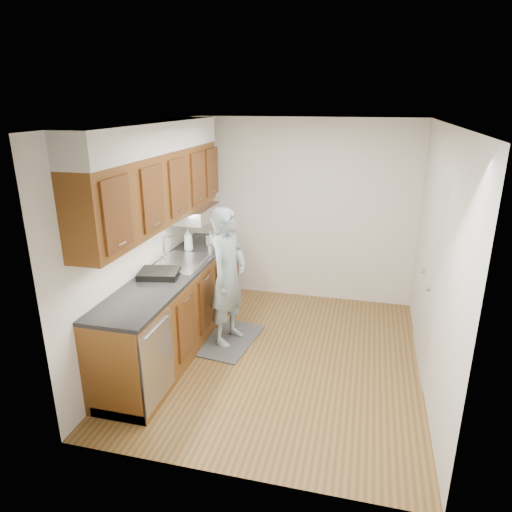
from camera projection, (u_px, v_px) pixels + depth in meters
The scene contains 15 objects.
floor at pixel (279, 357), 5.07m from camera, with size 3.50×3.50×0.00m, color brown.
ceiling at pixel (283, 123), 4.25m from camera, with size 3.50×3.50×0.00m, color white.
wall_left at pixel (147, 240), 5.00m from camera, with size 0.02×3.50×2.50m, color silver.
wall_right at pixel (436, 262), 4.32m from camera, with size 0.02×3.50×2.50m, color silver.
wall_back at pixel (305, 212), 6.27m from camera, with size 3.00×0.02×2.50m, color silver.
counter at pixel (176, 306), 5.18m from camera, with size 0.64×2.80×1.30m.
upper_cabinets at pixel (158, 176), 4.78m from camera, with size 0.47×2.80×1.21m.
closet_door at pixel (429, 273), 4.67m from camera, with size 0.02×1.22×2.05m, color white.
floor_mat at pixel (230, 340), 5.41m from camera, with size 0.55×0.94×0.02m, color #5E5D60.
person at pixel (228, 268), 5.11m from camera, with size 0.64×0.43×1.81m, color #89A0A7.
soap_bottle_a at pixel (188, 239), 5.59m from camera, with size 0.11×0.11×0.29m, color silver.
soap_bottle_b at pixel (211, 238), 5.81m from camera, with size 0.08×0.09×0.19m, color silver.
soap_bottle_c at pixel (214, 237), 5.90m from camera, with size 0.12×0.12×0.16m, color silver.
steel_can at pixel (211, 249), 5.50m from camera, with size 0.06×0.06×0.11m, color #A5A5AA.
dish_rack at pixel (159, 273), 4.81m from camera, with size 0.41×0.34×0.06m, color black.
Camera 1 is at (0.82, -4.36, 2.71)m, focal length 32.00 mm.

